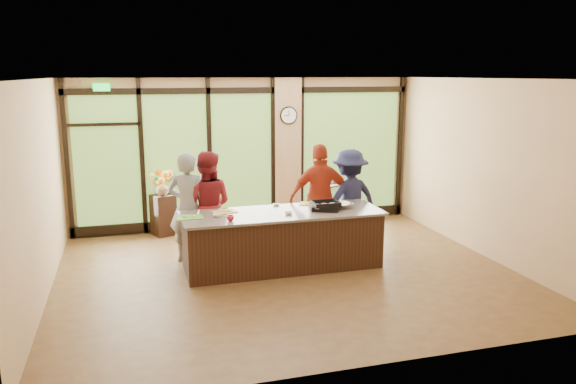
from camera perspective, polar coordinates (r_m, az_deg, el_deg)
floor at (r=8.92m, az=-0.07°, el=-8.23°), size 7.00×7.00×0.00m
ceiling at (r=8.37m, az=-0.07°, el=11.43°), size 7.00×7.00×0.00m
back_wall at (r=11.39m, az=-4.24°, el=3.96°), size 7.00×0.00×7.00m
left_wall at (r=8.28m, az=-24.03°, el=-0.07°), size 0.00×6.00×6.00m
right_wall at (r=10.05m, az=19.51°, el=2.23°), size 0.00×6.00×6.00m
window_wall at (r=11.40m, az=-3.38°, el=3.44°), size 6.90×0.12×3.00m
island_base at (r=9.05m, az=-0.59°, el=-4.99°), size 3.10×1.00×0.88m
countertop at (r=8.93m, az=-0.60°, el=-2.16°), size 3.20×1.10×0.04m
wall_clock at (r=11.39m, az=0.06°, el=7.79°), size 0.36×0.04×0.36m
cook_left at (r=9.36m, az=-10.13°, el=-1.55°), size 0.79×0.68×1.84m
cook_midleft at (r=9.49m, az=-8.26°, el=-1.34°), size 1.08×0.96×1.83m
cook_midright at (r=9.83m, az=3.34°, el=-0.58°), size 1.14×0.54×1.89m
cook_right at (r=10.07m, az=6.24°, el=-0.68°), size 1.26×0.90×1.77m
roasting_pan at (r=9.05m, az=3.84°, el=-1.62°), size 0.52×0.47×0.08m
mixing_bowl at (r=9.24m, az=5.57°, el=-1.35°), size 0.42×0.42×0.08m
cutting_board_left at (r=8.69m, az=-9.96°, el=-2.55°), size 0.40×0.30×0.01m
cutting_board_center at (r=8.97m, az=-6.46°, el=-2.01°), size 0.40×0.34×0.01m
cutting_board_right at (r=9.46m, az=2.30°, el=-1.20°), size 0.43×0.39×0.01m
prep_bowl_near at (r=8.68m, az=-7.15°, el=-2.37°), size 0.17×0.17×0.05m
prep_bowl_mid at (r=8.77m, az=0.08°, el=-2.15°), size 0.15×0.15×0.04m
prep_bowl_far at (r=9.36m, az=-1.20°, el=-1.29°), size 0.14×0.14×0.03m
red_ramekin at (r=8.41m, az=-5.87°, el=-2.68°), size 0.14×0.14×0.08m
flower_stand at (r=11.14m, az=-12.54°, el=-2.28°), size 0.52×0.52×0.79m
flower_vase at (r=11.02m, az=-12.67°, el=0.45°), size 0.32×0.32×0.29m
bar_cart at (r=11.83m, az=4.74°, el=-0.44°), size 0.76×0.63×0.91m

